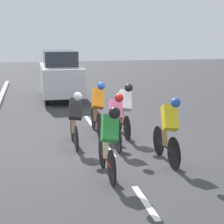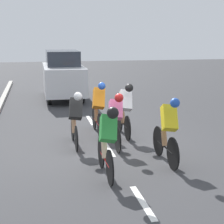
{
  "view_description": "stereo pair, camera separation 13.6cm",
  "coord_description": "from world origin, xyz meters",
  "views": [
    {
      "loc": [
        1.88,
        9.06,
        2.91
      ],
      "look_at": [
        -0.1,
        0.05,
        0.95
      ],
      "focal_mm": 60.0,
      "sensor_mm": 36.0,
      "label": 1
    },
    {
      "loc": [
        1.74,
        9.09,
        2.91
      ],
      "look_at": [
        -0.1,
        0.05,
        0.95
      ],
      "focal_mm": 60.0,
      "sensor_mm": 36.0,
      "label": 2
    }
  ],
  "objects": [
    {
      "name": "cyclist_pink",
      "position": [
        -0.19,
        0.0,
        0.76
      ],
      "size": [
        0.39,
        1.73,
        1.45
      ],
      "color": "black",
      "rests_on": "ground"
    },
    {
      "name": "lane_stripe_far",
      "position": [
        0.0,
        -3.15,
        0.0
      ],
      "size": [
        0.12,
        1.4,
        0.01
      ],
      "primitive_type": "cube",
      "color": "white",
      "rests_on": "ground"
    },
    {
      "name": "lane_stripe_near",
      "position": [
        0.0,
        3.25,
        0.0
      ],
      "size": [
        0.12,
        1.4,
        0.01
      ],
      "primitive_type": "cube",
      "color": "white",
      "rests_on": "ground"
    },
    {
      "name": "cyclist_white",
      "position": [
        -0.69,
        -0.96,
        0.82
      ],
      "size": [
        0.4,
        1.67,
        1.55
      ],
      "color": "black",
      "rests_on": "ground"
    },
    {
      "name": "cyclist_green",
      "position": [
        0.38,
        1.97,
        0.8
      ],
      "size": [
        0.41,
        1.7,
        1.52
      ],
      "color": "black",
      "rests_on": "ground"
    },
    {
      "name": "ground_plane",
      "position": [
        0.0,
        0.0,
        0.0
      ],
      "size": [
        60.0,
        60.0,
        0.0
      ],
      "primitive_type": "plane",
      "color": "#38383A"
    },
    {
      "name": "support_car",
      "position": [
        0.56,
        -7.61,
        1.07
      ],
      "size": [
        1.7,
        4.01,
        2.14
      ],
      "color": "black",
      "rests_on": "ground"
    },
    {
      "name": "lane_stripe_mid",
      "position": [
        0.0,
        0.05,
        0.0
      ],
      "size": [
        0.12,
        1.4,
        0.01
      ],
      "primitive_type": "cube",
      "color": "white",
      "rests_on": "ground"
    },
    {
      "name": "cyclist_black",
      "position": [
        0.79,
        -0.28,
        0.77
      ],
      "size": [
        0.4,
        1.61,
        1.47
      ],
      "color": "black",
      "rests_on": "ground"
    },
    {
      "name": "cyclist_yellow",
      "position": [
        -1.1,
        1.41,
        0.8
      ],
      "size": [
        0.39,
        1.72,
        1.55
      ],
      "color": "black",
      "rests_on": "ground"
    },
    {
      "name": "cyclist_orange",
      "position": [
        0.01,
        -1.38,
        0.81
      ],
      "size": [
        0.42,
        1.66,
        1.56
      ],
      "color": "black",
      "rests_on": "ground"
    }
  ]
}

